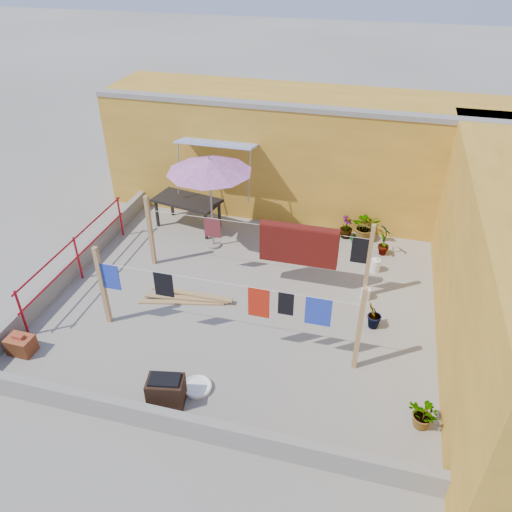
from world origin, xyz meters
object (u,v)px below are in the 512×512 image
outdoor_table (187,202)px  patio_umbrella (209,166)px  plant_back_a (366,226)px  water_jug_b (366,294)px  white_basin (197,387)px  brick_stack (21,345)px  green_hose (360,239)px  water_jug_a (375,265)px  brazier (166,390)px

outdoor_table → patio_umbrella: bearing=-38.8°
plant_back_a → water_jug_b: bearing=-84.9°
white_basin → water_jug_b: water_jug_b is taller
brick_stack → water_jug_b: brick_stack is taller
plant_back_a → white_basin: bearing=-112.6°
patio_umbrella → green_hose: size_ratio=4.62×
outdoor_table → water_jug_a: size_ratio=5.19×
water_jug_a → water_jug_b: size_ratio=1.19×
patio_umbrella → brick_stack: bearing=-116.8°
brick_stack → water_jug_a: size_ratio=1.36×
brazier → water_jug_b: size_ratio=2.24×
white_basin → plant_back_a: bearing=67.4°
outdoor_table → green_hose: outdoor_table is taller
patio_umbrella → brazier: bearing=-80.1°
brick_stack → brazier: bearing=-7.2°
brick_stack → white_basin: bearing=-0.2°
outdoor_table → green_hose: bearing=5.6°
water_jug_b → green_hose: size_ratio=0.58×
brazier → water_jug_a: brazier is taller
patio_umbrella → water_jug_a: patio_umbrella is taller
patio_umbrella → white_basin: size_ratio=4.65×
water_jug_b → green_hose: bearing=97.4°
brazier → white_basin: bearing=44.5°
brick_stack → brazier: (3.15, -0.40, 0.09)m
brick_stack → plant_back_a: (5.98, 5.84, 0.22)m
green_hose → water_jug_b: bearing=-82.6°
white_basin → plant_back_a: size_ratio=0.66×
outdoor_table → plant_back_a: size_ratio=2.35×
water_jug_a → water_jug_b: bearing=-96.9°
white_basin → water_jug_a: (2.79, 4.47, 0.11)m
patio_umbrella → water_jug_a: (4.04, -0.08, -2.02)m
white_basin → brick_stack: bearing=179.8°
brick_stack → green_hose: brick_stack is taller
outdoor_table → white_basin: (2.22, -5.33, -0.69)m
green_hose → plant_back_a: size_ratio=0.66×
brick_stack → brazier: size_ratio=0.72×
patio_umbrella → white_basin: 5.18m
brick_stack → outdoor_table: bearing=76.0°
white_basin → green_hose: 6.23m
brick_stack → patio_umbrella: bearing=63.2°
plant_back_a → water_jug_a: bearing=-75.5°
outdoor_table → water_jug_b: 5.30m
white_basin → green_hose: white_basin is taller
green_hose → plant_back_a: (0.09, 0.07, 0.36)m
outdoor_table → white_basin: 5.81m
brick_stack → brazier: 3.18m
water_jug_b → plant_back_a: bearing=95.1°
patio_umbrella → plant_back_a: 4.30m
outdoor_table → white_basin: size_ratio=3.59×
outdoor_table → white_basin: outdoor_table is taller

